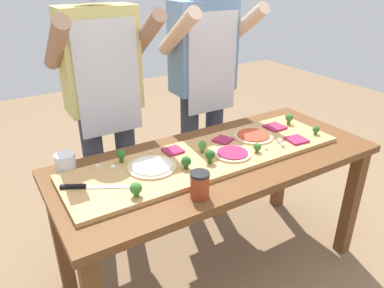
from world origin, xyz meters
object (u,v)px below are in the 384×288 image
(pizza_slice_near_left, at_px, (173,151))
(cheese_crumble_c, at_px, (266,148))
(cheese_crumble_e, at_px, (151,152))
(cook_left, at_px, (104,92))
(broccoli_floret_front_left, at_px, (202,146))
(broccoli_floret_back_left, at_px, (316,130))
(cheese_crumble_f, at_px, (98,167))
(broccoli_floret_back_mid, at_px, (289,118))
(pizza_whole_beet_magenta, at_px, (233,153))
(broccoli_floret_back_right, at_px, (257,147))
(pizza_whole_white_garlic, at_px, (152,167))
(pizza_whole_tomato_red, at_px, (253,136))
(cheese_crumble_a, at_px, (280,141))
(broccoli_floret_front_right, at_px, (136,189))
(flour_cup, at_px, (66,163))
(broccoli_floret_center_right, at_px, (210,155))
(cheese_crumble_b, at_px, (283,145))
(broccoli_floret_front_mid, at_px, (121,155))
(cheese_crumble_d, at_px, (113,168))
(chefs_knife, at_px, (85,187))
(pizza_slice_center, at_px, (275,127))
(pizza_slice_near_right, at_px, (223,140))
(sauce_jar, at_px, (200,185))
(prep_table, at_px, (217,175))

(pizza_slice_near_left, distance_m, cheese_crumble_c, 0.48)
(cheese_crumble_e, relative_size, cook_left, 0.01)
(broccoli_floret_front_left, bearing_deg, cheese_crumble_c, -26.19)
(broccoli_floret_back_left, bearing_deg, cheese_crumble_f, 167.14)
(cheese_crumble_f, bearing_deg, broccoli_floret_back_mid, -3.96)
(pizza_whole_beet_magenta, distance_m, broccoli_floret_back_right, 0.13)
(pizza_whole_white_garlic, height_order, cheese_crumble_f, pizza_whole_white_garlic)
(cheese_crumble_c, bearing_deg, pizza_whole_white_garlic, 167.04)
(pizza_whole_tomato_red, relative_size, cheese_crumble_a, 10.59)
(broccoli_floret_back_left, bearing_deg, pizza_whole_tomato_red, 154.26)
(broccoli_floret_front_right, bearing_deg, broccoli_floret_back_mid, 12.13)
(broccoli_floret_front_right, height_order, flour_cup, same)
(broccoli_floret_center_right, bearing_deg, cheese_crumble_b, -6.62)
(broccoli_floret_center_right, bearing_deg, cheese_crumble_f, 153.45)
(broccoli_floret_center_right, distance_m, cheese_crumble_a, 0.45)
(broccoli_floret_front_mid, xyz_separation_m, broccoli_floret_front_right, (-0.06, -0.31, -0.00))
(cheese_crumble_d, height_order, flour_cup, flour_cup)
(broccoli_floret_back_mid, xyz_separation_m, cheese_crumble_d, (-1.10, 0.02, -0.03))
(broccoli_floret_front_right, distance_m, broccoli_floret_back_right, 0.69)
(broccoli_floret_front_mid, height_order, flour_cup, same)
(chefs_knife, bearing_deg, broccoli_floret_front_right, -47.05)
(broccoli_floret_front_right, xyz_separation_m, broccoli_floret_back_mid, (1.10, 0.24, 0.00))
(cook_left, bearing_deg, pizza_slice_center, -29.34)
(pizza_slice_near_right, distance_m, broccoli_floret_front_left, 0.18)
(pizza_slice_center, distance_m, broccoli_floret_center_right, 0.59)
(broccoli_floret_front_right, xyz_separation_m, sauce_jar, (0.24, -0.11, -0.00))
(pizza_slice_near_left, relative_size, cheese_crumble_a, 4.35)
(pizza_whole_white_garlic, xyz_separation_m, broccoli_floret_back_right, (0.53, -0.13, 0.02))
(cheese_crumble_f, bearing_deg, chefs_knife, -125.48)
(pizza_slice_near_left, xyz_separation_m, broccoli_floret_front_right, (-0.32, -0.28, 0.03))
(pizza_whole_white_garlic, xyz_separation_m, broccoli_floret_back_left, (0.96, -0.13, 0.02))
(cheese_crumble_c, bearing_deg, pizza_whole_beet_magenta, 166.02)
(pizza_slice_near_left, relative_size, broccoli_floret_front_right, 1.40)
(pizza_slice_near_left, bearing_deg, pizza_slice_center, -3.69)
(broccoli_floret_front_mid, bearing_deg, broccoli_floret_front_right, -100.66)
(broccoli_floret_center_right, distance_m, cheese_crumble_b, 0.43)
(pizza_slice_center, distance_m, cheese_crumble_c, 0.30)
(prep_table, distance_m, cheese_crumble_f, 0.61)
(cheese_crumble_b, bearing_deg, broccoli_floret_back_mid, 39.84)
(pizza_whole_beet_magenta, height_order, cheese_crumble_e, pizza_whole_beet_magenta)
(broccoli_floret_center_right, height_order, cheese_crumble_c, broccoli_floret_center_right)
(prep_table, distance_m, pizza_whole_beet_magenta, 0.15)
(cheese_crumble_f, relative_size, sauce_jar, 0.12)
(broccoli_floret_back_right, relative_size, sauce_jar, 0.44)
(pizza_slice_near_right, relative_size, broccoli_floret_front_left, 1.39)
(pizza_whole_tomato_red, distance_m, broccoli_floret_center_right, 0.40)
(pizza_whole_white_garlic, distance_m, broccoli_floret_back_right, 0.55)
(broccoli_floret_center_right, relative_size, broccoli_floret_back_mid, 1.04)
(broccoli_floret_front_right, relative_size, flour_cup, 0.67)
(broccoli_floret_back_left, height_order, flour_cup, flour_cup)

